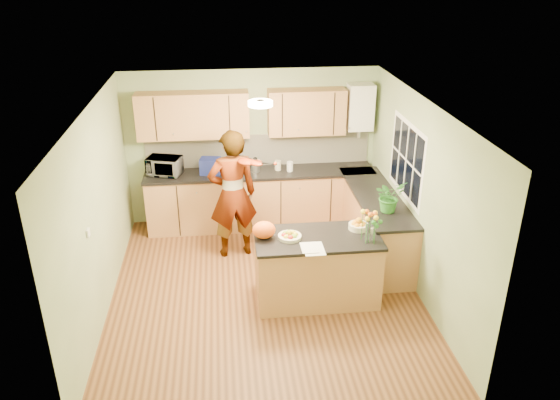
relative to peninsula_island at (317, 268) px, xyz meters
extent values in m
plane|color=#512E17|center=(-0.65, 0.23, -0.45)|extent=(4.50, 4.50, 0.00)
cube|color=white|center=(-0.65, 0.23, 2.05)|extent=(4.00, 4.50, 0.02)
cube|color=gray|center=(-0.65, 2.48, 0.80)|extent=(4.00, 0.02, 2.50)
cube|color=gray|center=(-0.65, -2.02, 0.80)|extent=(4.00, 0.02, 2.50)
cube|color=gray|center=(-2.65, 0.23, 0.80)|extent=(0.02, 4.50, 2.50)
cube|color=gray|center=(1.35, 0.23, 0.80)|extent=(0.02, 4.50, 2.50)
cube|color=#A16940|center=(-0.55, 2.18, 0.00)|extent=(3.60, 0.60, 0.90)
cube|color=black|center=(-0.55, 2.17, 0.47)|extent=(3.64, 0.62, 0.04)
cube|color=#A16940|center=(1.05, 1.08, 0.00)|extent=(0.60, 2.20, 0.90)
cube|color=black|center=(1.04, 1.08, 0.47)|extent=(0.62, 2.24, 0.04)
cube|color=beige|center=(-0.55, 2.47, 0.75)|extent=(3.60, 0.02, 0.52)
cube|color=#A16940|center=(-1.55, 2.31, 1.40)|extent=(1.70, 0.34, 0.70)
cube|color=#A16940|center=(0.20, 2.31, 1.40)|extent=(1.20, 0.34, 0.70)
cube|color=white|center=(1.05, 2.32, 1.45)|extent=(0.40, 0.30, 0.72)
cylinder|color=silver|center=(1.05, 2.32, 1.05)|extent=(0.06, 0.06, 0.20)
cube|color=white|center=(1.35, 0.83, 1.10)|extent=(0.01, 1.30, 1.05)
cube|color=black|center=(1.34, 0.83, 1.10)|extent=(0.01, 1.18, 0.92)
cube|color=white|center=(-2.63, -0.37, 0.85)|extent=(0.02, 0.09, 0.09)
cylinder|color=#FFEABF|center=(-0.65, 0.53, 2.01)|extent=(0.30, 0.30, 0.06)
cylinder|color=white|center=(-0.65, 0.53, 2.04)|extent=(0.10, 0.10, 0.02)
cube|color=#A16940|center=(0.00, 0.00, -0.02)|extent=(1.53, 0.76, 0.86)
cube|color=black|center=(0.00, 0.00, 0.43)|extent=(1.57, 0.80, 0.04)
cylinder|color=beige|center=(-0.35, 0.00, 0.47)|extent=(0.29, 0.29, 0.04)
cylinder|color=beige|center=(0.55, 0.15, 0.48)|extent=(0.25, 0.25, 0.07)
cylinder|color=silver|center=(0.60, -0.18, 0.55)|extent=(0.11, 0.11, 0.21)
ellipsoid|color=#FF5E15|center=(-0.66, 0.05, 0.56)|extent=(0.34, 0.31, 0.22)
cube|color=silver|center=(-0.10, -0.30, 0.45)|extent=(0.24, 0.33, 0.01)
imported|color=#E2B48A|center=(-1.01, 1.28, 0.51)|extent=(0.77, 0.57, 1.91)
imported|color=white|center=(-2.04, 2.22, 0.63)|extent=(0.58, 0.47, 0.28)
cube|color=navy|center=(-1.32, 2.18, 0.61)|extent=(0.35, 0.28, 0.25)
cylinder|color=silver|center=(-0.62, 2.19, 0.59)|extent=(0.15, 0.15, 0.20)
sphere|color=black|center=(-0.62, 2.19, 0.73)|extent=(0.07, 0.07, 0.07)
cylinder|color=beige|center=(-0.26, 2.22, 0.57)|extent=(0.11, 0.11, 0.16)
cylinder|color=white|center=(-0.07, 2.15, 0.57)|extent=(0.13, 0.13, 0.15)
imported|color=#2F7B29|center=(1.05, 0.54, 0.71)|extent=(0.49, 0.47, 0.44)
camera|label=1|loc=(-1.12, -5.87, 3.66)|focal=35.00mm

